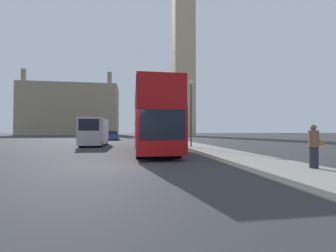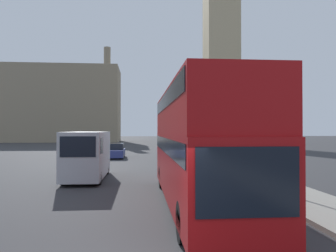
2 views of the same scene
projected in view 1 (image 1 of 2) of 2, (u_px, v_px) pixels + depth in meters
The scene contains 9 objects.
ground_plane at pixel (117, 165), 9.77m from camera, with size 300.00×300.00×0.00m, color #333335.
sidewalk_strip at pixel (254, 161), 10.75m from camera, with size 2.85×120.00×0.15m.
clock_tower at pixel (183, 27), 69.72m from camera, with size 6.71×6.88×66.09m.
building_block_distant at pixel (72, 110), 83.26m from camera, with size 33.35×13.12×22.48m.
red_double_decker_bus at pixel (153, 118), 16.30m from camera, with size 2.51×11.47×4.34m.
white_van at pixel (94, 131), 22.50m from camera, with size 2.09×6.06×2.76m.
pedestrian at pixel (314, 146), 8.13m from camera, with size 0.51×0.35×1.57m.
street_lamp at pixel (191, 103), 19.44m from camera, with size 0.36×0.36×5.72m.
parked_sedan at pixel (113, 136), 37.11m from camera, with size 1.82×4.41×1.51m.
Camera 1 is at (0.71, -10.03, 1.49)m, focal length 24.00 mm.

